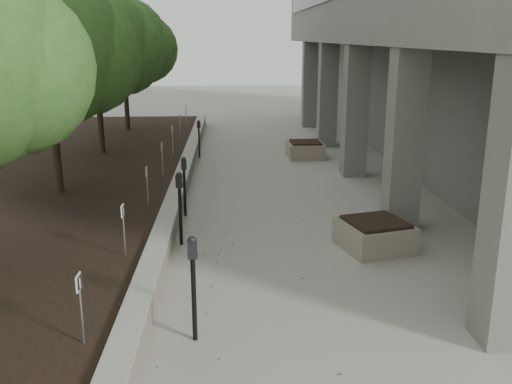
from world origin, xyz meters
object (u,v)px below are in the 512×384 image
object	(u,v)px
parking_meter_5	(199,139)
parking_meter_2	(194,289)
parking_meter_3	(180,209)
planter_front	(375,234)
parking_meter_4	(185,187)
planter_back	(305,149)
crabapple_tree_3	(50,83)
crabapple_tree_5	(124,64)
crabapple_tree_4	(97,71)

from	to	relation	value
parking_meter_5	parking_meter_2	bearing A→B (deg)	-106.50
parking_meter_2	parking_meter_3	bearing A→B (deg)	90.80
planter_front	parking_meter_3	bearing A→B (deg)	174.13
parking_meter_3	parking_meter_4	xyz separation A→B (m)	(-0.06, 1.98, -0.05)
parking_meter_4	planter_back	xyz separation A→B (m)	(3.81, 6.68, -0.44)
parking_meter_2	planter_back	world-z (taller)	parking_meter_2
crabapple_tree_3	parking_meter_2	world-z (taller)	crabapple_tree_3
crabapple_tree_5	parking_meter_3	world-z (taller)	crabapple_tree_5
parking_meter_2	planter_front	size ratio (longest dim) A/B	1.21
planter_back	crabapple_tree_4	bearing A→B (deg)	-173.97
crabapple_tree_5	crabapple_tree_4	bearing A→B (deg)	-90.00
crabapple_tree_5	parking_meter_4	bearing A→B (deg)	-73.45
crabapple_tree_5	planter_back	distance (m)	8.72
crabapple_tree_3	crabapple_tree_4	distance (m)	5.00
parking_meter_2	crabapple_tree_5	bearing A→B (deg)	96.10
parking_meter_3	parking_meter_4	world-z (taller)	parking_meter_3
planter_back	parking_meter_3	bearing A→B (deg)	-113.40
crabapple_tree_4	parking_meter_5	xyz separation A→B (m)	(3.25, 0.84, -2.44)
planter_back	planter_front	bearing A→B (deg)	-88.48
parking_meter_3	planter_back	size ratio (longest dim) A/B	1.24
crabapple_tree_4	planter_front	xyz separation A→B (m)	(7.30, -8.33, -2.82)
parking_meter_4	crabapple_tree_4	bearing A→B (deg)	106.75
crabapple_tree_4	parking_meter_4	world-z (taller)	crabapple_tree_4
crabapple_tree_3	crabapple_tree_5	xyz separation A→B (m)	(0.00, 10.00, 0.00)
parking_meter_3	parking_meter_5	size ratio (longest dim) A/B	1.15
parking_meter_2	parking_meter_3	size ratio (longest dim) A/B	1.01
crabapple_tree_3	crabapple_tree_5	size ratio (longest dim) A/B	1.00
parking_meter_3	planter_front	bearing A→B (deg)	3.13
parking_meter_3	parking_meter_5	bearing A→B (deg)	99.41
parking_meter_5	crabapple_tree_4	bearing A→B (deg)	175.44
planter_front	planter_back	size ratio (longest dim) A/B	1.04
crabapple_tree_5	parking_meter_3	size ratio (longest dim) A/B	3.48
crabapple_tree_5	planter_back	world-z (taller)	crabapple_tree_5
parking_meter_2	parking_meter_5	distance (m)	12.64
crabapple_tree_4	planter_back	size ratio (longest dim) A/B	4.32
crabapple_tree_5	planter_back	size ratio (longest dim) A/B	4.32
crabapple_tree_3	planter_front	xyz separation A→B (m)	(7.30, -3.33, -2.82)
planter_front	planter_back	distance (m)	9.08
crabapple_tree_5	parking_meter_4	distance (m)	11.66
crabapple_tree_5	parking_meter_2	bearing A→B (deg)	-77.16
crabapple_tree_4	parking_meter_2	bearing A→B (deg)	-72.02
crabapple_tree_5	planter_front	world-z (taller)	crabapple_tree_5
parking_meter_4	planter_back	bearing A→B (deg)	48.33
parking_meter_4	parking_meter_2	bearing A→B (deg)	-96.33
crabapple_tree_3	parking_meter_2	distance (m)	8.13
planter_front	planter_back	xyz separation A→B (m)	(-0.24, 9.07, -0.01)
crabapple_tree_4	parking_meter_5	distance (m)	4.15
parking_meter_2	parking_meter_5	world-z (taller)	parking_meter_2
parking_meter_2	parking_meter_4	world-z (taller)	parking_meter_2
planter_front	planter_back	bearing A→B (deg)	91.52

